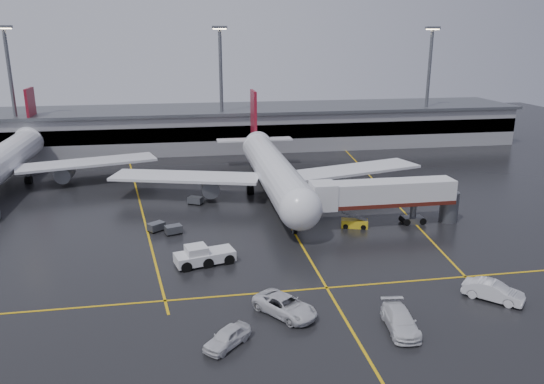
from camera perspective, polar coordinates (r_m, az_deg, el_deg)
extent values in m
plane|color=black|center=(72.20, 1.30, -2.52)|extent=(220.00, 220.00, 0.00)
cube|color=gold|center=(72.19, 1.30, -2.51)|extent=(0.25, 90.00, 0.02)
cube|color=gold|center=(52.44, 5.94, -10.28)|extent=(60.00, 0.25, 0.02)
cube|color=gold|center=(80.79, -14.16, -0.93)|extent=(9.99, 69.35, 0.02)
cube|color=gold|center=(86.29, 11.83, 0.34)|extent=(7.57, 69.64, 0.02)
cube|color=gray|center=(117.35, -3.17, 6.94)|extent=(120.00, 18.00, 8.00)
cube|color=black|center=(108.65, -2.64, 6.43)|extent=(120.00, 0.40, 3.00)
cube|color=#595B60|center=(116.70, -3.21, 9.02)|extent=(122.00, 19.00, 0.60)
cylinder|color=#595B60|center=(114.07, -26.26, 9.31)|extent=(0.70, 0.70, 25.00)
cube|color=#595B60|center=(113.53, -27.10, 15.65)|extent=(3.00, 1.20, 0.50)
cube|color=#FFE5B2|center=(113.53, -27.08, 15.50)|extent=(2.60, 0.90, 0.20)
cylinder|color=#595B60|center=(109.81, -5.51, 10.70)|extent=(0.70, 0.70, 25.00)
cube|color=#595B60|center=(109.26, -5.71, 17.34)|extent=(3.00, 1.20, 0.50)
cube|color=#FFE5B2|center=(109.26, -5.70, 17.18)|extent=(2.60, 0.90, 0.20)
cylinder|color=#595B60|center=(121.71, 16.51, 10.68)|extent=(0.70, 0.70, 25.00)
cube|color=#595B60|center=(121.21, 17.02, 16.65)|extent=(3.00, 1.20, 0.50)
cube|color=#FFE5B2|center=(121.21, 17.01, 16.51)|extent=(2.60, 0.90, 0.20)
cylinder|color=silver|center=(78.53, 0.21, 2.26)|extent=(5.20, 36.00, 5.20)
sphere|color=silver|center=(61.58, 3.09, -1.83)|extent=(5.20, 5.20, 5.20)
cone|color=silver|center=(98.65, -1.90, 5.58)|extent=(4.94, 8.00, 4.94)
cube|color=maroon|center=(98.82, -2.00, 8.48)|extent=(0.50, 5.50, 8.50)
cube|color=silver|center=(98.61, -1.90, 5.69)|extent=(14.00, 3.00, 0.25)
cube|color=silver|center=(79.56, -9.31, 1.64)|extent=(22.80, 11.83, 0.40)
cube|color=silver|center=(83.74, 8.78, 2.41)|extent=(22.80, 11.83, 0.40)
cylinder|color=#595B60|center=(79.05, -6.72, 0.59)|extent=(2.60, 4.50, 2.60)
cylinder|color=#595B60|center=(82.14, 6.63, 1.21)|extent=(2.60, 4.50, 2.60)
cylinder|color=#595B60|center=(65.40, 2.47, -3.67)|extent=(0.56, 0.56, 2.00)
cylinder|color=#595B60|center=(81.77, -2.36, 0.51)|extent=(0.56, 0.56, 2.00)
cylinder|color=#595B60|center=(82.79, 2.03, 0.72)|extent=(0.56, 0.56, 2.00)
cylinder|color=black|center=(65.60, 2.46, -4.12)|extent=(0.40, 1.10, 1.10)
cylinder|color=black|center=(81.89, -2.36, 0.21)|extent=(1.00, 1.40, 1.40)
cylinder|color=black|center=(82.91, 2.03, 0.42)|extent=(1.00, 1.40, 1.40)
cone|color=silver|center=(113.33, -24.44, 5.54)|extent=(4.94, 8.00, 4.94)
cube|color=maroon|center=(113.57, -24.62, 8.06)|extent=(0.50, 5.50, 8.50)
cube|color=silver|center=(113.29, -24.45, 5.64)|extent=(14.00, 3.00, 0.25)
cube|color=silver|center=(92.60, -19.36, 3.02)|extent=(22.80, 11.83, 0.40)
cylinder|color=#595B60|center=(92.62, -21.51, 1.91)|extent=(2.60, 4.50, 2.60)
cylinder|color=#595B60|center=(96.25, -24.88, 1.42)|extent=(0.56, 0.56, 2.00)
cylinder|color=black|center=(96.35, -24.85, 1.17)|extent=(1.00, 1.40, 1.40)
cube|color=silver|center=(68.66, 12.17, -0.06)|extent=(18.00, 3.20, 3.00)
cube|color=#4E1810|center=(69.04, 12.10, -1.09)|extent=(18.00, 3.30, 0.50)
cube|color=silver|center=(66.11, 5.55, -0.40)|extent=(3.00, 3.40, 3.30)
cylinder|color=#595B60|center=(71.07, 15.03, -2.14)|extent=(0.80, 0.80, 3.00)
cube|color=#595B60|center=(71.41, 14.97, -2.94)|extent=(2.60, 1.60, 0.90)
cylinder|color=#595B60|center=(73.11, 18.63, -1.52)|extent=(2.40, 2.40, 4.00)
cylinder|color=black|center=(70.97, 14.16, -3.00)|extent=(0.90, 1.80, 0.90)
cylinder|color=black|center=(71.86, 15.77, -2.88)|extent=(0.90, 1.80, 0.90)
cube|color=silver|center=(57.45, -7.29, -6.96)|extent=(6.75, 4.00, 1.08)
cube|color=silver|center=(56.87, -8.20, -6.25)|extent=(2.63, 2.63, 0.90)
cube|color=black|center=(56.87, -8.20, -6.25)|extent=(2.37, 2.37, 0.81)
cylinder|color=black|center=(57.03, -9.56, -7.59)|extent=(1.80, 2.92, 1.18)
cylinder|color=black|center=(57.57, -7.28, -7.24)|extent=(1.80, 2.92, 1.18)
cylinder|color=black|center=(58.21, -5.05, -6.90)|extent=(1.80, 2.92, 1.18)
cube|color=gold|center=(68.37, 8.91, -3.38)|extent=(3.61, 2.29, 1.02)
cube|color=#595B60|center=(68.04, 8.95, -2.61)|extent=(3.33, 1.72, 1.17)
cylinder|color=black|center=(68.41, 7.97, -3.54)|extent=(1.07, 1.70, 0.65)
cylinder|color=black|center=(68.51, 9.84, -3.60)|extent=(1.07, 1.70, 0.65)
imported|color=silver|center=(47.29, 1.43, -12.21)|extent=(5.90, 6.59, 1.70)
imported|color=silver|center=(46.40, 13.72, -13.37)|extent=(2.94, 5.92, 1.65)
imported|color=silver|center=(53.72, 22.83, -9.86)|extent=(5.19, 5.10, 1.78)
imported|color=silver|center=(43.25, -4.87, -15.40)|extent=(4.43, 4.39, 1.52)
cube|color=#595B60|center=(66.37, -10.62, -3.97)|extent=(2.31, 1.86, 0.90)
cylinder|color=black|center=(65.87, -11.13, -4.59)|extent=(0.40, 0.20, 0.40)
cylinder|color=black|center=(66.30, -9.81, -4.38)|extent=(0.40, 0.20, 0.40)
cylinder|color=black|center=(66.77, -11.39, -4.31)|extent=(0.40, 0.20, 0.40)
cylinder|color=black|center=(67.20, -10.08, -4.10)|extent=(0.40, 0.20, 0.40)
cube|color=#595B60|center=(67.77, -12.43, -3.64)|extent=(2.38, 2.25, 0.90)
cylinder|color=black|center=(67.12, -12.71, -4.29)|extent=(0.40, 0.20, 0.40)
cylinder|color=black|center=(67.97, -11.61, -3.95)|extent=(0.40, 0.20, 0.40)
cylinder|color=black|center=(67.91, -13.20, -4.07)|extent=(0.40, 0.20, 0.40)
cylinder|color=black|center=(68.74, -12.10, -3.74)|extent=(0.40, 0.20, 0.40)
cube|color=#595B60|center=(77.41, -8.29, -0.86)|extent=(2.37, 2.06, 0.90)
cylinder|color=black|center=(77.46, -8.97, -1.24)|extent=(0.40, 0.20, 0.40)
cylinder|color=black|center=(76.79, -7.89, -1.35)|extent=(0.40, 0.20, 0.40)
cylinder|color=black|center=(78.31, -8.65, -1.03)|extent=(0.40, 0.20, 0.40)
cylinder|color=black|center=(77.65, -7.59, -1.14)|extent=(0.40, 0.20, 0.40)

